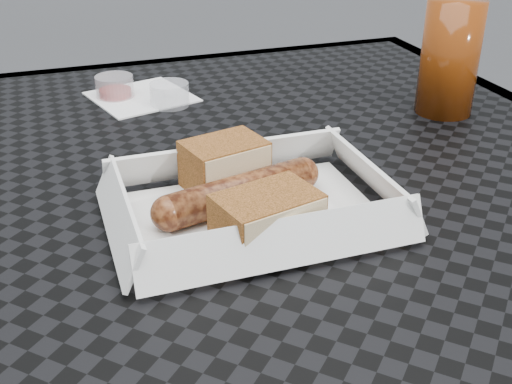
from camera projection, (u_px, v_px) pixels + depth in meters
patio_table at (256, 216)px, 0.73m from camera, size 0.80×0.80×0.74m
food_tray at (252, 215)px, 0.58m from camera, size 0.22×0.15×0.00m
bratwurst at (239, 192)px, 0.58m from camera, size 0.17×0.07×0.03m
bread_near at (224, 164)px, 0.61m from camera, size 0.08×0.07×0.05m
bread_far at (267, 218)px, 0.53m from camera, size 0.09×0.07×0.04m
veg_garnish at (346, 228)px, 0.55m from camera, size 0.03×0.03×0.00m
napkin at (142, 97)px, 0.86m from camera, size 0.15×0.15×0.00m
condiment_cup_sauce at (115, 87)px, 0.85m from camera, size 0.05×0.05×0.03m
condiment_cup_empty at (170, 94)px, 0.82m from camera, size 0.05×0.05×0.03m
drink_glass at (450, 58)px, 0.78m from camera, size 0.07×0.07×0.14m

